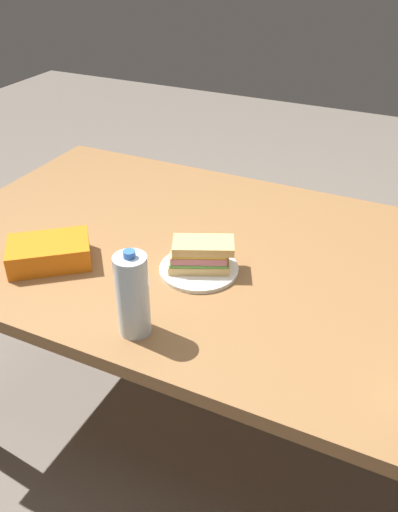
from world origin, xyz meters
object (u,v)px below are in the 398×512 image
Objects in this scene: dining_table at (228,276)px; water_bottle_tall at (133,295)px; sandwich at (200,255)px; chip_bag at (49,252)px; paper_plate at (199,269)px.

dining_table is 8.15× the size of water_bottle_tall.
sandwich is (-0.04, -0.11, 0.13)m from dining_table.
paper_plate is at bearing -18.28° from chip_bag.
chip_bag is at bearing -149.63° from dining_table.
water_bottle_tall is (-0.07, -0.41, 0.19)m from dining_table.
paper_plate is at bearing 84.31° from water_bottle_tall.
dining_table is 0.54m from chip_bag.
chip_bag is at bearing 158.32° from water_bottle_tall.
paper_plate is 0.44m from chip_bag.
paper_plate is at bearing -110.20° from dining_table.
dining_table is at bearing 80.08° from water_bottle_tall.
sandwich is 0.87× the size of chip_bag.
water_bottle_tall reaches higher than paper_plate.
water_bottle_tall is (-0.03, -0.30, 0.10)m from paper_plate.
dining_table is 8.14× the size of chip_bag.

